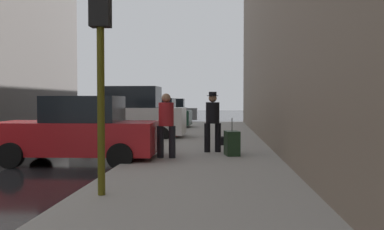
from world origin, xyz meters
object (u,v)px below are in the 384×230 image
(fire_hydrant, at_px, (174,128))
(duffel_bag, at_px, (224,141))
(pedestrian_in_red_jacket, at_px, (166,122))
(parked_red_hatchback, at_px, (79,132))
(rolling_suitcase, at_px, (232,143))
(parked_dark_green_sedan, at_px, (155,115))
(traffic_light, at_px, (101,33))
(parked_white_van, at_px, (131,116))
(pedestrian_with_fedora, at_px, (213,119))
(parked_gray_coupe, at_px, (169,112))

(fire_hydrant, bearing_deg, duffel_bag, -57.05)
(pedestrian_in_red_jacket, bearing_deg, fire_hydrant, 94.53)
(parked_red_hatchback, height_order, rolling_suitcase, parked_red_hatchback)
(parked_dark_green_sedan, bearing_deg, traffic_light, -83.94)
(parked_white_van, bearing_deg, pedestrian_in_red_jacket, -70.10)
(pedestrian_in_red_jacket, height_order, duffel_bag, pedestrian_in_red_jacket)
(parked_white_van, bearing_deg, duffel_bag, -37.82)
(pedestrian_with_fedora, bearing_deg, pedestrian_in_red_jacket, -131.96)
(pedestrian_in_red_jacket, bearing_deg, rolling_suitcase, 19.02)
(parked_white_van, relative_size, parked_gray_coupe, 1.09)
(rolling_suitcase, distance_m, duffel_bag, 2.83)
(parked_dark_green_sedan, xyz_separation_m, pedestrian_with_fedora, (3.53, -11.63, 0.29))
(parked_gray_coupe, relative_size, fire_hydrant, 6.02)
(parked_gray_coupe, bearing_deg, pedestrian_with_fedora, -79.11)
(parked_white_van, bearing_deg, pedestrian_with_fedora, -55.24)
(parked_dark_green_sedan, bearing_deg, pedestrian_in_red_jacket, -79.82)
(parked_gray_coupe, xyz_separation_m, duffel_bag, (3.88, -16.29, -0.56))
(traffic_light, bearing_deg, duffel_bag, 75.64)
(traffic_light, distance_m, pedestrian_with_fedora, 6.28)
(parked_red_hatchback, xyz_separation_m, parked_white_van, (-0.00, 6.58, 0.18))
(pedestrian_with_fedora, bearing_deg, rolling_suitcase, -53.14)
(fire_hydrant, bearing_deg, parked_red_hatchback, -104.92)
(traffic_light, bearing_deg, rolling_suitcase, 66.34)
(pedestrian_with_fedora, height_order, rolling_suitcase, pedestrian_with_fedora)
(fire_hydrant, relative_size, traffic_light, 0.20)
(pedestrian_in_red_jacket, bearing_deg, parked_white_van, 109.90)
(pedestrian_with_fedora, xyz_separation_m, duffel_bag, (0.34, 2.08, -0.85))
(parked_red_hatchback, distance_m, parked_gray_coupe, 19.86)
(traffic_light, bearing_deg, pedestrian_in_red_jacket, 83.96)
(pedestrian_in_red_jacket, xyz_separation_m, duffel_bag, (1.55, 3.42, -0.81))
(fire_hydrant, bearing_deg, parked_dark_green_sedan, 105.86)
(parked_white_van, relative_size, fire_hydrant, 6.58)
(traffic_light, relative_size, pedestrian_with_fedora, 2.03)
(parked_dark_green_sedan, xyz_separation_m, traffic_light, (1.85, -17.46, 1.91))
(parked_red_hatchback, bearing_deg, rolling_suitcase, 10.41)
(duffel_bag, bearing_deg, traffic_light, -104.36)
(traffic_light, relative_size, duffel_bag, 8.18)
(parked_gray_coupe, relative_size, traffic_light, 1.18)
(parked_red_hatchback, bearing_deg, pedestrian_in_red_jacket, 3.58)
(fire_hydrant, height_order, rolling_suitcase, rolling_suitcase)
(rolling_suitcase, bearing_deg, parked_gray_coupe, 102.06)
(parked_dark_green_sedan, distance_m, pedestrian_in_red_jacket, 13.18)
(parked_white_van, xyz_separation_m, parked_gray_coupe, (0.00, 13.28, -0.18))
(fire_hydrant, bearing_deg, traffic_light, -89.74)
(parked_gray_coupe, distance_m, pedestrian_with_fedora, 18.71)
(pedestrian_with_fedora, bearing_deg, parked_dark_green_sedan, 106.90)
(parked_white_van, height_order, duffel_bag, parked_white_van)
(parked_red_hatchback, relative_size, fire_hydrant, 6.01)
(parked_white_van, distance_m, fire_hydrant, 1.89)
(parked_dark_green_sedan, xyz_separation_m, rolling_suitcase, (4.08, -12.37, -0.36))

